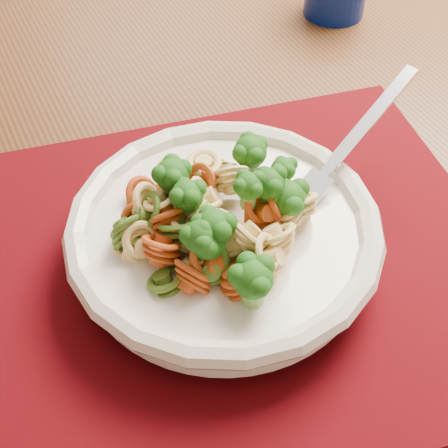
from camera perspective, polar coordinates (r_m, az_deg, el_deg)
name	(u,v)px	position (r m, az deg, el deg)	size (l,w,h in m)	color
dining_table	(174,283)	(0.63, -4.58, -5.39)	(1.29, 0.85, 0.74)	#583019
placemat	(211,267)	(0.49, -1.24, -3.92)	(0.47, 0.36, 0.00)	#4E030A
pasta_bowl	(224,234)	(0.48, 0.00, -0.92)	(0.24, 0.24, 0.05)	silver
pasta_broccoli_heap	(224,219)	(0.46, 0.00, 0.49)	(0.21, 0.21, 0.06)	#E3BD70
fork	(314,186)	(0.49, 8.19, 3.42)	(0.19, 0.02, 0.01)	silver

